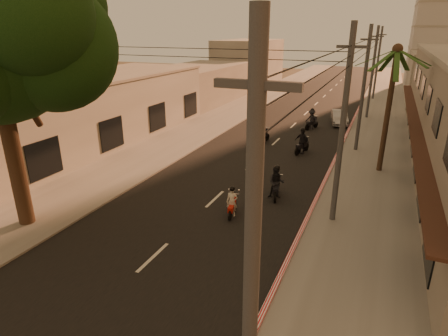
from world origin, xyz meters
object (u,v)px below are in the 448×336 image
at_px(scooter_mid_b, 302,142).
at_px(scooter_far_a, 262,132).
at_px(scooter_mid_a, 276,183).
at_px(parked_car, 339,117).
at_px(scooter_red, 232,203).
at_px(palm_tree, 396,57).
at_px(scooter_far_b, 312,120).

height_order(scooter_mid_b, scooter_far_a, scooter_mid_b).
relative_size(scooter_mid_a, parked_car, 0.46).
height_order(scooter_red, parked_car, scooter_red).
distance_m(palm_tree, scooter_red, 13.06).
distance_m(scooter_red, scooter_mid_b, 11.22).
distance_m(scooter_mid_b, scooter_far_a, 3.86).
xyz_separation_m(palm_tree, scooter_mid_a, (-5.03, -6.48, -6.28)).
bearing_deg(scooter_far_a, scooter_mid_a, -50.55).
height_order(scooter_mid_b, scooter_far_b, scooter_mid_b).
height_order(scooter_red, scooter_mid_a, scooter_mid_a).
bearing_deg(scooter_red, parked_car, 72.42).
xyz_separation_m(scooter_mid_b, scooter_far_b, (-0.73, 7.44, 0.01)).
bearing_deg(scooter_mid_a, scooter_mid_b, 80.78).
bearing_deg(scooter_mid_b, scooter_far_a, 173.34).
xyz_separation_m(scooter_red, scooter_far_a, (-2.58, 12.63, 0.19)).
bearing_deg(palm_tree, scooter_mid_a, -127.79).
xyz_separation_m(scooter_far_b, parked_car, (2.09, 3.08, -0.25)).
xyz_separation_m(scooter_mid_a, scooter_mid_b, (-0.42, 8.30, 0.03)).
bearing_deg(scooter_far_a, scooter_mid_b, -5.06).
distance_m(scooter_far_b, parked_car, 3.73).
height_order(palm_tree, scooter_red, palm_tree).
height_order(scooter_red, scooter_mid_b, scooter_mid_b).
height_order(palm_tree, scooter_mid_a, palm_tree).
bearing_deg(parked_car, scooter_far_b, -136.15).
distance_m(palm_tree, scooter_far_b, 12.76).
height_order(palm_tree, scooter_mid_b, palm_tree).
xyz_separation_m(scooter_mid_b, parked_car, (1.36, 10.51, -0.24)).
xyz_separation_m(scooter_red, parked_car, (2.35, 21.68, -0.05)).
xyz_separation_m(scooter_mid_a, scooter_far_b, (-1.15, 15.73, 0.04)).
distance_m(palm_tree, scooter_far_a, 11.46).
bearing_deg(scooter_mid_b, scooter_far_b, 111.22).
distance_m(scooter_mid_a, scooter_far_a, 10.54).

